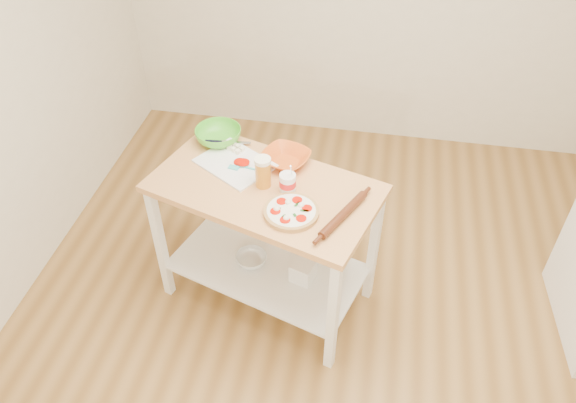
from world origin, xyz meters
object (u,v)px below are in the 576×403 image
(pizza, at_px, (291,211))
(shelf_glass_bowl, at_px, (251,259))
(yogurt_tub, at_px, (288,183))
(prep_island, at_px, (266,219))
(rolling_pin, at_px, (343,215))
(cutting_board, at_px, (235,163))
(orange_bowl, at_px, (286,159))
(spatula, at_px, (241,167))
(green_bowl, at_px, (218,135))
(beer_pint, at_px, (263,172))
(knife, at_px, (221,142))
(shelf_bin, at_px, (303,271))

(pizza, bearing_deg, shelf_glass_bowl, 144.53)
(yogurt_tub, bearing_deg, prep_island, 172.88)
(rolling_pin, relative_size, shelf_glass_bowl, 2.01)
(yogurt_tub, relative_size, rolling_pin, 0.49)
(cutting_board, xyz_separation_m, orange_bowl, (0.28, 0.06, 0.02))
(cutting_board, bearing_deg, spatula, -15.51)
(yogurt_tub, bearing_deg, green_bowl, 142.66)
(pizza, bearing_deg, yogurt_tub, 106.00)
(pizza, distance_m, shelf_glass_bowl, 0.72)
(beer_pint, xyz_separation_m, rolling_pin, (0.45, -0.18, -0.07))
(orange_bowl, height_order, yogurt_tub, yogurt_tub)
(prep_island, height_order, orange_bowl, orange_bowl)
(pizza, height_order, spatula, pizza)
(shelf_glass_bowl, bearing_deg, cutting_board, 123.74)
(beer_pint, height_order, shelf_glass_bowl, beer_pint)
(green_bowl, height_order, yogurt_tub, yogurt_tub)
(knife, distance_m, shelf_bin, 0.90)
(prep_island, bearing_deg, cutting_board, 141.64)
(spatula, relative_size, shelf_glass_bowl, 0.82)
(prep_island, xyz_separation_m, orange_bowl, (0.07, 0.22, 0.28))
(cutting_board, height_order, orange_bowl, orange_bowl)
(orange_bowl, xyz_separation_m, yogurt_tub, (0.06, -0.23, 0.02))
(green_bowl, bearing_deg, shelf_glass_bowl, -53.75)
(orange_bowl, distance_m, shelf_bin, 0.69)
(orange_bowl, bearing_deg, shelf_glass_bowl, -130.16)
(cutting_board, bearing_deg, pizza, -10.55)
(yogurt_tub, height_order, shelf_bin, yogurt_tub)
(knife, bearing_deg, beer_pint, -50.07)
(beer_pint, height_order, yogurt_tub, yogurt_tub)
(beer_pint, distance_m, yogurt_tub, 0.14)
(rolling_pin, bearing_deg, beer_pint, 158.19)
(yogurt_tub, bearing_deg, beer_pint, 171.13)
(yogurt_tub, height_order, rolling_pin, yogurt_tub)
(yogurt_tub, bearing_deg, orange_bowl, 103.40)
(prep_island, bearing_deg, yogurt_tub, -7.12)
(pizza, height_order, yogurt_tub, yogurt_tub)
(orange_bowl, distance_m, rolling_pin, 0.54)
(cutting_board, distance_m, rolling_pin, 0.73)
(prep_island, bearing_deg, spatula, 144.78)
(pizza, relative_size, shelf_glass_bowl, 1.48)
(shelf_glass_bowl, bearing_deg, pizza, -35.47)
(orange_bowl, relative_size, shelf_glass_bowl, 1.37)
(knife, bearing_deg, rolling_pin, -38.24)
(beer_pint, bearing_deg, yogurt_tub, -8.87)
(cutting_board, bearing_deg, shelf_bin, 5.17)
(cutting_board, xyz_separation_m, spatula, (0.04, -0.05, 0.01))
(pizza, height_order, beer_pint, beer_pint)
(pizza, distance_m, beer_pint, 0.28)
(cutting_board, height_order, green_bowl, green_bowl)
(beer_pint, bearing_deg, cutting_board, 141.63)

